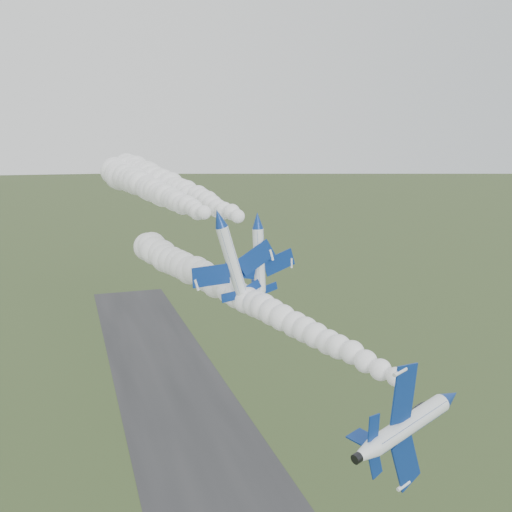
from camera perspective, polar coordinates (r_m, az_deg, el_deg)
The scene contains 7 objects.
runway at distance 94.24m, azimuth -3.33°, elevation -23.13°, with size 24.00×260.00×0.04m, color #2A2A2D.
jet_lead at distance 51.16m, azimuth 18.89°, elevation -13.26°, with size 5.67×12.33×10.41m.
smoke_trail_jet_lead at distance 72.25m, azimuth -2.11°, elevation -3.65°, with size 4.63×57.20×4.63m, color white, non-canonical shape.
jet_pair_left at distance 66.46m, azimuth -3.70°, elevation 3.81°, with size 10.39×12.91×4.05m.
smoke_trail_jet_pair_left at distance 97.68m, azimuth -10.83°, elevation 6.78°, with size 5.51×60.06×5.51m, color white, non-canonical shape.
jet_pair_right at distance 69.10m, azimuth 0.19°, elevation 3.59°, with size 9.94×11.73×2.92m.
smoke_trail_jet_pair_right at distance 101.08m, azimuth -8.76°, elevation 7.10°, with size 5.59×64.73×5.59m, color white, non-canonical shape.
Camera 1 is at (-20.06, -45.17, 53.21)m, focal length 40.00 mm.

